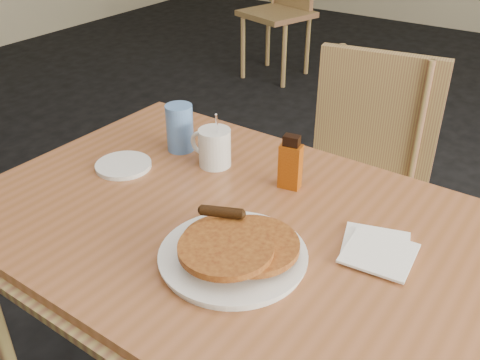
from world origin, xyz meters
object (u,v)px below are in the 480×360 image
(syrup_bottle, at_px, (290,164))
(blue_tumbler, at_px, (180,128))
(pancake_plate, at_px, (234,251))
(main_table, at_px, (236,233))
(chair_main_far, at_px, (360,166))
(coffee_mug, at_px, (214,147))

(syrup_bottle, height_order, blue_tumbler, syrup_bottle)
(pancake_plate, relative_size, syrup_bottle, 2.15)
(main_table, relative_size, chair_main_far, 1.42)
(pancake_plate, distance_m, blue_tumbler, 0.53)
(coffee_mug, distance_m, blue_tumbler, 0.14)
(main_table, height_order, chair_main_far, chair_main_far)
(chair_main_far, height_order, pancake_plate, chair_main_far)
(syrup_bottle, distance_m, blue_tumbler, 0.37)
(pancake_plate, xyz_separation_m, syrup_bottle, (-0.05, 0.32, 0.04))
(main_table, height_order, pancake_plate, pancake_plate)
(chair_main_far, bearing_deg, syrup_bottle, -98.02)
(coffee_mug, bearing_deg, main_table, -39.10)
(syrup_bottle, bearing_deg, blue_tumbler, 169.19)
(chair_main_far, relative_size, syrup_bottle, 6.47)
(main_table, distance_m, blue_tumbler, 0.41)
(chair_main_far, bearing_deg, main_table, -100.67)
(blue_tumbler, bearing_deg, syrup_bottle, -0.81)
(pancake_plate, xyz_separation_m, blue_tumbler, (-0.42, 0.33, 0.04))
(chair_main_far, bearing_deg, coffee_mug, -121.01)
(pancake_plate, relative_size, blue_tumbler, 2.29)
(main_table, relative_size, coffee_mug, 8.08)
(main_table, bearing_deg, chair_main_far, 88.61)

